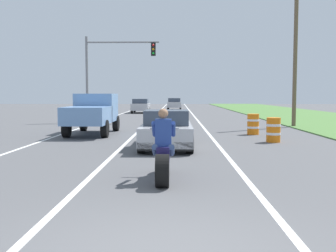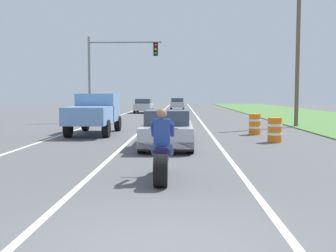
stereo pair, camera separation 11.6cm
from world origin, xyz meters
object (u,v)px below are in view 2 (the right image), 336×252
at_px(sports_car_silver, 167,130).
at_px(distant_car_further_ahead, 177,104).
at_px(motorcycle_with_rider, 162,155).
at_px(traffic_light_mast_near, 112,65).
at_px(construction_barrel_nearest, 275,130).
at_px(distant_car_far_ahead, 143,106).
at_px(pickup_truck_left_lane_light_blue, 95,111).
at_px(construction_barrel_mid, 255,124).

bearing_deg(sports_car_silver, distant_car_further_ahead, 89.91).
bearing_deg(motorcycle_with_rider, traffic_light_mast_near, 102.68).
relative_size(traffic_light_mast_near, construction_barrel_nearest, 6.00).
xyz_separation_m(sports_car_silver, distant_car_far_ahead, (-3.48, 28.23, 0.14)).
bearing_deg(distant_car_far_ahead, distant_car_further_ahead, 70.34).
xyz_separation_m(construction_barrel_nearest, distant_car_far_ahead, (-7.78, 26.53, 0.27)).
relative_size(pickup_truck_left_lane_light_blue, traffic_light_mast_near, 0.80).
distance_m(construction_barrel_mid, distant_car_far_ahead, 24.55).
relative_size(traffic_light_mast_near, construction_barrel_mid, 6.00).
relative_size(traffic_light_mast_near, distant_car_far_ahead, 1.50).
distance_m(pickup_truck_left_lane_light_blue, distant_car_further_ahead, 33.40).
height_order(traffic_light_mast_near, distant_car_further_ahead, traffic_light_mast_near).
distance_m(sports_car_silver, construction_barrel_mid, 6.35).
height_order(pickup_truck_left_lane_light_blue, traffic_light_mast_near, traffic_light_mast_near).
relative_size(construction_barrel_nearest, construction_barrel_mid, 1.00).
bearing_deg(construction_barrel_mid, traffic_light_mast_near, 133.35).
xyz_separation_m(pickup_truck_left_lane_light_blue, distant_car_further_ahead, (3.80, 33.18, -0.33)).
xyz_separation_m(motorcycle_with_rider, sports_car_silver, (-0.07, 5.81, 0.04)).
relative_size(distant_car_far_ahead, distant_car_further_ahead, 1.00).
bearing_deg(pickup_truck_left_lane_light_blue, distant_car_further_ahead, 83.47).
xyz_separation_m(sports_car_silver, pickup_truck_left_lane_light_blue, (-3.74, 4.95, 0.48)).
bearing_deg(construction_barrel_mid, motorcycle_with_rider, -110.56).
bearing_deg(sports_car_silver, distant_car_far_ahead, 97.02).
distance_m(pickup_truck_left_lane_light_blue, construction_barrel_nearest, 8.69).
height_order(sports_car_silver, distant_car_further_ahead, distant_car_further_ahead).
height_order(construction_barrel_nearest, construction_barrel_mid, same).
distance_m(motorcycle_with_rider, sports_car_silver, 5.81).
bearing_deg(distant_car_further_ahead, construction_barrel_nearest, -83.36).
bearing_deg(traffic_light_mast_near, construction_barrel_nearest, -54.45).
bearing_deg(sports_car_silver, construction_barrel_nearest, 21.57).
distance_m(sports_car_silver, traffic_light_mast_near, 14.85).
bearing_deg(motorcycle_with_rider, sports_car_silver, 90.69).
height_order(construction_barrel_mid, distant_car_far_ahead, distant_car_far_ahead).
bearing_deg(construction_barrel_mid, distant_car_further_ahead, 96.89).
height_order(motorcycle_with_rider, traffic_light_mast_near, traffic_light_mast_near).
xyz_separation_m(traffic_light_mast_near, distant_car_further_ahead, (4.40, 24.34, -3.26)).
relative_size(motorcycle_with_rider, pickup_truck_left_lane_light_blue, 0.46).
xyz_separation_m(motorcycle_with_rider, construction_barrel_mid, (4.01, 10.68, -0.09)).
xyz_separation_m(traffic_light_mast_near, construction_barrel_mid, (8.41, -8.91, -3.53)).
distance_m(traffic_light_mast_near, distant_car_far_ahead, 14.83).
bearing_deg(sports_car_silver, pickup_truck_left_lane_light_blue, 127.08).
distance_m(pickup_truck_left_lane_light_blue, traffic_light_mast_near, 9.33).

